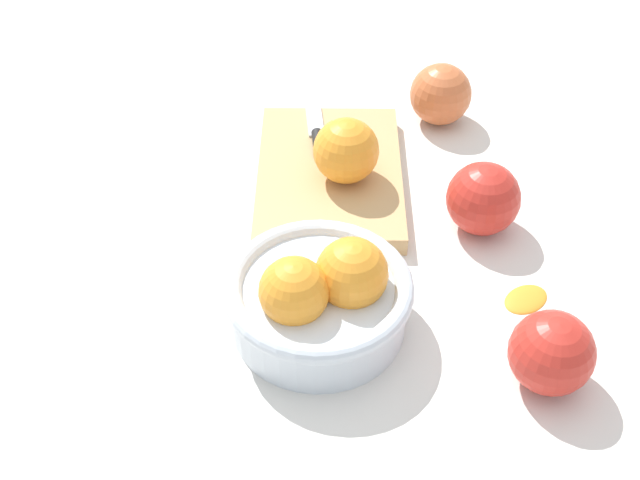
# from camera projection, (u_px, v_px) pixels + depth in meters

# --- Properties ---
(ground_plane) EXTENTS (2.40, 2.40, 0.00)m
(ground_plane) POSITION_uv_depth(u_px,v_px,m) (367.00, 228.00, 0.94)
(ground_plane) COLOR silver
(bowl) EXTENTS (0.19, 0.19, 0.11)m
(bowl) POSITION_uv_depth(u_px,v_px,m) (320.00, 297.00, 0.81)
(bowl) COLOR silver
(bowl) RESTS_ON ground_plane
(cutting_board) EXTENTS (0.28, 0.21, 0.02)m
(cutting_board) POSITION_uv_depth(u_px,v_px,m) (330.00, 176.00, 0.99)
(cutting_board) COLOR tan
(cutting_board) RESTS_ON ground_plane
(orange_on_board) EXTENTS (0.08, 0.08, 0.08)m
(orange_on_board) POSITION_uv_depth(u_px,v_px,m) (346.00, 151.00, 0.95)
(orange_on_board) COLOR orange
(orange_on_board) RESTS_ON cutting_board
(knife) EXTENTS (0.16, 0.03, 0.01)m
(knife) POSITION_uv_depth(u_px,v_px,m) (316.00, 129.00, 1.04)
(knife) COLOR silver
(knife) RESTS_ON cutting_board
(apple_front_right) EXTENTS (0.08, 0.08, 0.08)m
(apple_front_right) POSITION_uv_depth(u_px,v_px,m) (441.00, 94.00, 1.07)
(apple_front_right) COLOR #CC6638
(apple_front_right) RESTS_ON ground_plane
(apple_front_left) EXTENTS (0.08, 0.08, 0.08)m
(apple_front_left) POSITION_uv_depth(u_px,v_px,m) (552.00, 353.00, 0.76)
(apple_front_left) COLOR red
(apple_front_left) RESTS_ON ground_plane
(apple_front_center) EXTENTS (0.08, 0.08, 0.08)m
(apple_front_center) POSITION_uv_depth(u_px,v_px,m) (483.00, 199.00, 0.92)
(apple_front_center) COLOR red
(apple_front_center) RESTS_ON ground_plane
(citrus_peel) EXTENTS (0.06, 0.06, 0.01)m
(citrus_peel) POSITION_uv_depth(u_px,v_px,m) (526.00, 297.00, 0.86)
(citrus_peel) COLOR orange
(citrus_peel) RESTS_ON ground_plane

